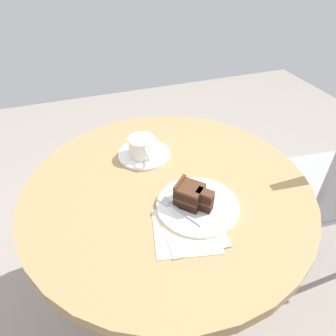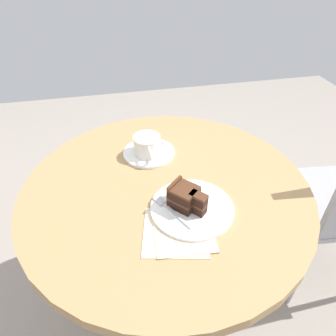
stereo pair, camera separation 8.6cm
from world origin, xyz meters
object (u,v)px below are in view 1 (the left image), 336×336
cake_slice (191,196)px  napkin (189,230)px  saucer (144,154)px  coffee_cup (142,146)px  fork (175,208)px  teaspoon (151,143)px  cake_plate (198,206)px

cake_slice → napkin: size_ratio=0.53×
saucer → cake_slice: 0.27m
saucer → coffee_cup: bearing=-38.7°
fork → napkin: (0.07, 0.01, -0.01)m
coffee_cup → cake_slice: (0.26, 0.06, 0.00)m
coffee_cup → fork: coffee_cup is taller
teaspoon → cake_plate: (0.32, 0.03, -0.01)m
teaspoon → cake_plate: bearing=-66.0°
saucer → teaspoon: bearing=139.4°
cake_plate → coffee_cup: bearing=-164.2°
teaspoon → napkin: bearing=-74.5°
teaspoon → cake_plate: 0.32m
coffee_cup → fork: bearing=2.9°
teaspoon → fork: size_ratio=0.73×
coffee_cup → teaspoon: bearing=139.6°
saucer → teaspoon: teaspoon is taller
saucer → cake_plate: size_ratio=0.77×
teaspoon → cake_slice: (0.31, 0.02, 0.03)m
teaspoon → cake_slice: bearing=-68.9°
saucer → cake_plate: (0.27, 0.07, 0.00)m
teaspoon → cake_slice: 0.31m
saucer → teaspoon: (-0.04, 0.04, 0.01)m
saucer → napkin: size_ratio=0.89×
cake_plate → napkin: bearing=-38.2°
saucer → cake_slice: bearing=11.3°
fork → napkin: bearing=162.3°
cake_plate → cake_slice: cake_slice is taller
cake_plate → fork: 0.06m
saucer → coffee_cup: size_ratio=1.43×
teaspoon → cake_slice: cake_slice is taller
saucer → napkin: (0.34, 0.02, -0.00)m
cake_plate → napkin: size_ratio=1.16×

